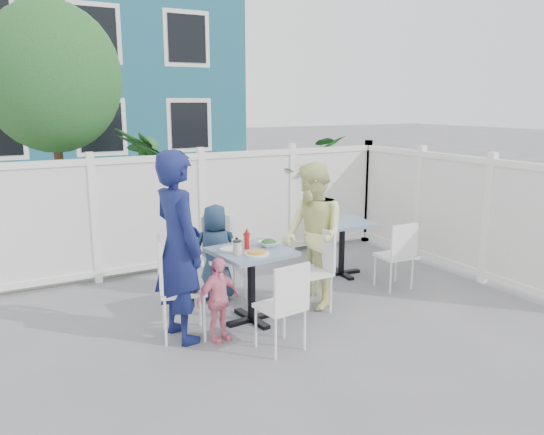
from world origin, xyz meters
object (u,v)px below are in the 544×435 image
main_table (251,266)px  spare_table (342,233)px  chair_right (316,264)px  chair_back (222,250)px  man (179,247)px  boy (216,252)px  chair_near (285,301)px  chair_left (173,280)px  woman (313,236)px  toddler (218,300)px

main_table → spare_table: bearing=24.6°
main_table → chair_right: chair_right is taller
spare_table → chair_back: bearing=177.8°
man → boy: size_ratio=1.64×
chair_near → chair_left: bearing=127.4°
woman → toddler: 1.41m
spare_table → chair_right: size_ratio=0.84×
spare_table → woman: (-0.95, -0.73, 0.25)m
chair_left → chair_back: size_ratio=1.05×
chair_back → toddler: bearing=66.9°
main_table → boy: size_ratio=0.72×
chair_back → toddler: 1.27m
chair_right → man: size_ratio=0.49×
woman → boy: size_ratio=1.45×
man → chair_right: bearing=-98.9°
spare_table → chair_near: 2.41m
boy → chair_near: bearing=114.7°
chair_right → boy: boy is taller
chair_right → chair_back: chair_back is taller
chair_left → woman: woman is taller
toddler → chair_left: bearing=125.3°
chair_near → boy: bearing=83.7°
chair_left → boy: bearing=149.5°
boy → woman: bearing=164.6°
main_table → spare_table: main_table is taller
chair_near → boy: boy is taller
main_table → man: man is taller
chair_left → chair_right: chair_left is taller
main_table → spare_table: 1.93m
spare_table → chair_back: 1.71m
woman → toddler: size_ratio=1.96×
main_table → toddler: toddler is taller
chair_back → woman: (0.76, -0.80, 0.26)m
chair_right → chair_near: 1.10m
boy → toddler: 1.15m
main_table → man: 0.85m
chair_left → chair_right: (1.61, -0.08, -0.05)m
woman → spare_table: bearing=134.9°
spare_table → chair_back: size_ratio=0.80×
man → boy: (0.72, 0.81, -0.36)m
main_table → boy: boy is taller
chair_near → toddler: chair_near is taller
man → toddler: size_ratio=2.22×
chair_right → toddler: bearing=99.9°
spare_table → chair_near: size_ratio=0.89×
chair_left → toddler: size_ratio=1.20×
chair_back → woman: bearing=135.9°
chair_left → boy: 1.09m
chair_back → man: 1.28m
chair_left → chair_near: 1.13m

